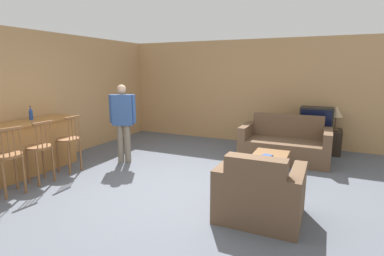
# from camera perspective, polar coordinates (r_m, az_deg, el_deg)

# --- Properties ---
(ground_plane) EXTENTS (24.00, 24.00, 0.00)m
(ground_plane) POSITION_cam_1_polar(r_m,az_deg,el_deg) (4.76, -3.21, -11.97)
(ground_plane) COLOR #565B66
(wall_back) EXTENTS (9.40, 0.08, 2.60)m
(wall_back) POSITION_cam_1_polar(r_m,az_deg,el_deg) (7.90, 9.49, 6.87)
(wall_back) COLOR tan
(wall_back) RESTS_ON ground_plane
(wall_left) EXTENTS (0.08, 8.74, 2.60)m
(wall_left) POSITION_cam_1_polar(r_m,az_deg,el_deg) (7.40, -20.28, 6.06)
(wall_left) COLOR tan
(wall_left) RESTS_ON ground_plane
(bar_counter) EXTENTS (0.55, 2.29, 0.96)m
(bar_counter) POSITION_cam_1_polar(r_m,az_deg,el_deg) (6.03, -30.44, -3.66)
(bar_counter) COLOR #A87038
(bar_counter) RESTS_ON ground_plane
(bar_chair_near) EXTENTS (0.47, 0.47, 1.05)m
(bar_chair_near) POSITION_cam_1_polar(r_m,az_deg,el_deg) (5.24, -31.52, -5.16)
(bar_chair_near) COLOR brown
(bar_chair_near) RESTS_ON ground_plane
(bar_chair_mid) EXTENTS (0.44, 0.44, 1.05)m
(bar_chair_mid) POSITION_cam_1_polar(r_m,az_deg,el_deg) (5.53, -27.00, -3.92)
(bar_chair_mid) COLOR brown
(bar_chair_mid) RESTS_ON ground_plane
(bar_chair_far) EXTENTS (0.40, 0.40, 1.05)m
(bar_chair_far) POSITION_cam_1_polar(r_m,az_deg,el_deg) (5.92, -22.41, -2.62)
(bar_chair_far) COLOR brown
(bar_chair_far) RESTS_ON ground_plane
(couch_far) EXTENTS (1.77, 0.93, 0.91)m
(couch_far) POSITION_cam_1_polar(r_m,az_deg,el_deg) (6.55, 17.25, -3.06)
(couch_far) COLOR brown
(couch_far) RESTS_ON ground_plane
(armchair_near) EXTENTS (1.02, 0.89, 0.89)m
(armchair_near) POSITION_cam_1_polar(r_m,az_deg,el_deg) (3.94, 12.74, -12.27)
(armchair_near) COLOR brown
(armchair_near) RESTS_ON ground_plane
(coffee_table) EXTENTS (0.58, 1.00, 0.43)m
(coffee_table) POSITION_cam_1_polar(r_m,az_deg,el_deg) (5.24, 14.39, -5.90)
(coffee_table) COLOR brown
(coffee_table) RESTS_ON ground_plane
(tv_unit) EXTENTS (1.10, 0.56, 0.54)m
(tv_unit) POSITION_cam_1_polar(r_m,az_deg,el_deg) (7.40, 22.31, -2.16)
(tv_unit) COLOR #2D2319
(tv_unit) RESTS_ON ground_plane
(tv) EXTENTS (0.70, 0.47, 0.49)m
(tv) POSITION_cam_1_polar(r_m,az_deg,el_deg) (7.31, 22.61, 1.76)
(tv) COLOR black
(tv) RESTS_ON tv_unit
(bottle) EXTENTS (0.07, 0.07, 0.25)m
(bottle) POSITION_cam_1_polar(r_m,az_deg,el_deg) (6.18, -28.35, 2.44)
(bottle) COLOR #234293
(bottle) RESTS_ON bar_counter
(book_on_table) EXTENTS (0.19, 0.19, 0.02)m
(book_on_table) POSITION_cam_1_polar(r_m,az_deg,el_deg) (5.20, 14.10, -5.13)
(book_on_table) COLOR navy
(book_on_table) RESTS_ON coffee_table
(table_lamp) EXTENTS (0.27, 0.27, 0.54)m
(table_lamp) POSITION_cam_1_polar(r_m,az_deg,el_deg) (7.29, 25.81, 2.75)
(table_lamp) COLOR brown
(table_lamp) RESTS_ON tv_unit
(person_by_window) EXTENTS (0.48, 0.32, 1.57)m
(person_by_window) POSITION_cam_1_polar(r_m,az_deg,el_deg) (6.12, -13.02, 1.66)
(person_by_window) COLOR #756B5B
(person_by_window) RESTS_ON ground_plane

